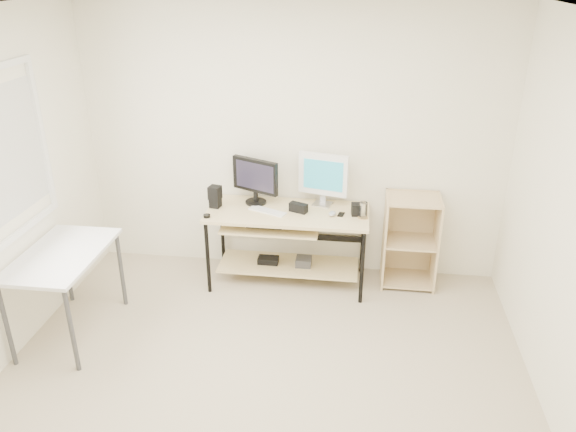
% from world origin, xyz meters
% --- Properties ---
extents(room, '(4.01, 4.01, 2.62)m').
position_xyz_m(room, '(-0.14, 0.04, 1.32)').
color(room, '#BBAC90').
rests_on(room, ground).
extents(desk, '(1.50, 0.65, 0.75)m').
position_xyz_m(desk, '(-0.03, 1.66, 0.54)').
color(desk, beige).
rests_on(desk, ground).
extents(side_table, '(0.60, 1.00, 0.75)m').
position_xyz_m(side_table, '(-1.68, 0.60, 0.67)').
color(side_table, white).
rests_on(side_table, ground).
extents(shelf_unit, '(0.50, 0.40, 0.90)m').
position_xyz_m(shelf_unit, '(1.15, 1.82, 0.45)').
color(shelf_unit, '#DABE88').
rests_on(shelf_unit, ground).
extents(black_monitor, '(0.46, 0.25, 0.44)m').
position_xyz_m(black_monitor, '(-0.33, 1.81, 1.00)').
color(black_monitor, black).
rests_on(black_monitor, desk).
extents(white_imac, '(0.47, 0.16, 0.51)m').
position_xyz_m(white_imac, '(0.31, 1.85, 1.04)').
color(white_imac, silver).
rests_on(white_imac, desk).
extents(keyboard, '(0.38, 0.24, 0.01)m').
position_xyz_m(keyboard, '(-0.18, 1.62, 0.76)').
color(keyboard, white).
rests_on(keyboard, desk).
extents(mouse, '(0.08, 0.11, 0.04)m').
position_xyz_m(mouse, '(0.42, 1.62, 0.77)').
color(mouse, '#B4B4B9').
rests_on(mouse, desk).
extents(center_speaker, '(0.18, 0.13, 0.08)m').
position_xyz_m(center_speaker, '(0.10, 1.65, 0.79)').
color(center_speaker, black).
rests_on(center_speaker, desk).
extents(speaker_left, '(0.12, 0.12, 0.21)m').
position_xyz_m(speaker_left, '(-0.69, 1.66, 0.86)').
color(speaker_left, black).
rests_on(speaker_left, desk).
extents(speaker_right, '(0.10, 0.10, 0.11)m').
position_xyz_m(speaker_right, '(0.63, 1.65, 0.81)').
color(speaker_right, black).
rests_on(speaker_right, desk).
extents(audio_controller, '(0.09, 0.07, 0.15)m').
position_xyz_m(audio_controller, '(-0.70, 1.66, 0.83)').
color(audio_controller, black).
rests_on(audio_controller, desk).
extents(volume_puck, '(0.07, 0.07, 0.03)m').
position_xyz_m(volume_puck, '(-0.71, 1.42, 0.76)').
color(volume_puck, black).
rests_on(volume_puck, desk).
extents(smartphone, '(0.07, 0.11, 0.01)m').
position_xyz_m(smartphone, '(0.49, 1.64, 0.75)').
color(smartphone, black).
rests_on(smartphone, desk).
extents(coaster, '(0.11, 0.11, 0.01)m').
position_xyz_m(coaster, '(0.69, 1.60, 0.75)').
color(coaster, tan).
rests_on(coaster, desk).
extents(drinking_glass, '(0.09, 0.09, 0.15)m').
position_xyz_m(drinking_glass, '(0.69, 1.60, 0.83)').
color(drinking_glass, white).
rests_on(drinking_glass, coaster).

